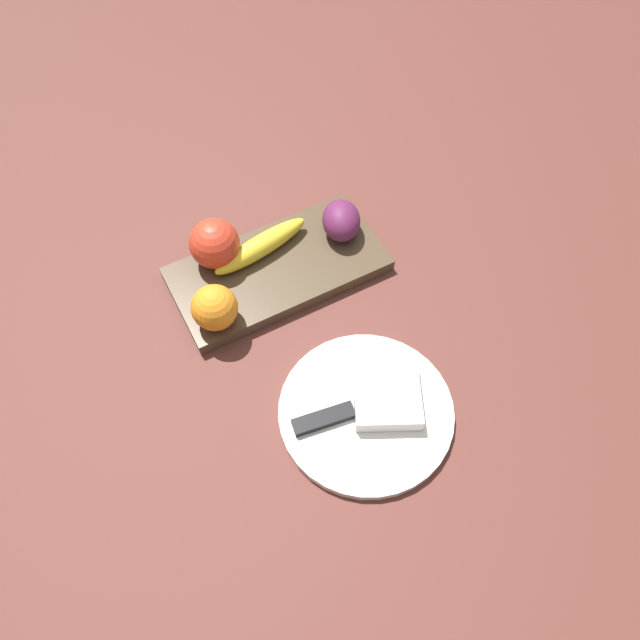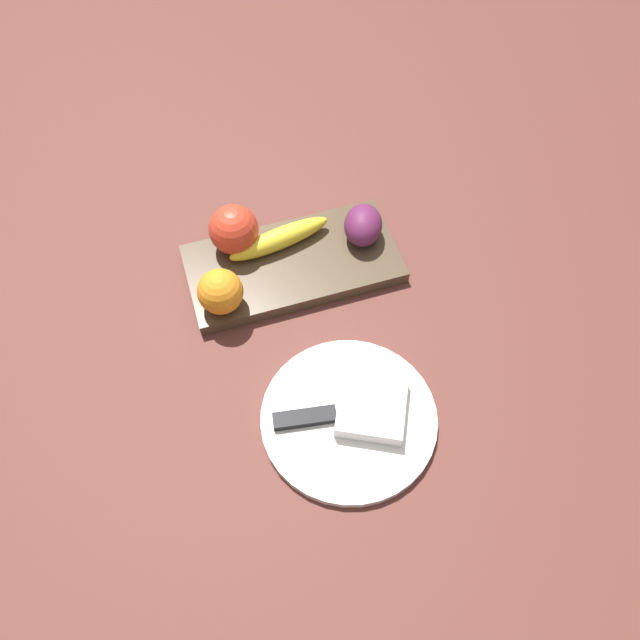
# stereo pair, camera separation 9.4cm
# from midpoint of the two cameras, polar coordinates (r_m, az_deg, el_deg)

# --- Properties ---
(ground_plane) EXTENTS (2.40, 2.40, 0.00)m
(ground_plane) POSITION_cam_midpoint_polar(r_m,az_deg,el_deg) (1.06, -6.32, 4.00)
(ground_plane) COLOR brown
(fruit_tray) EXTENTS (0.35, 0.17, 0.02)m
(fruit_tray) POSITION_cam_midpoint_polar(r_m,az_deg,el_deg) (1.05, -6.29, 4.43)
(fruit_tray) COLOR #4C3C2A
(fruit_tray) RESTS_ON ground_plane
(apple) EXTENTS (0.08, 0.08, 0.08)m
(apple) POSITION_cam_midpoint_polar(r_m,az_deg,el_deg) (1.03, -12.07, 6.54)
(apple) COLOR red
(apple) RESTS_ON fruit_tray
(banana) EXTENTS (0.18, 0.07, 0.04)m
(banana) POSITION_cam_midpoint_polar(r_m,az_deg,el_deg) (1.04, -7.93, 6.43)
(banana) COLOR yellow
(banana) RESTS_ON fruit_tray
(orange_near_apple) EXTENTS (0.07, 0.07, 0.07)m
(orange_near_apple) POSITION_cam_midpoint_polar(r_m,az_deg,el_deg) (0.96, -12.23, 0.88)
(orange_near_apple) COLOR orange
(orange_near_apple) RESTS_ON fruit_tray
(grape_bunch) EXTENTS (0.09, 0.10, 0.06)m
(grape_bunch) POSITION_cam_midpoint_polar(r_m,az_deg,el_deg) (1.05, -0.64, 8.76)
(grape_bunch) COLOR #5E214B
(grape_bunch) RESTS_ON fruit_tray
(dinner_plate) EXTENTS (0.25, 0.25, 0.01)m
(dinner_plate) POSITION_cam_midpoint_polar(r_m,az_deg,el_deg) (0.92, 1.33, -8.46)
(dinner_plate) COLOR white
(dinner_plate) RESTS_ON ground_plane
(folded_napkin) EXTENTS (0.13, 0.13, 0.03)m
(folded_napkin) POSITION_cam_midpoint_polar(r_m,az_deg,el_deg) (0.91, 3.11, -7.09)
(folded_napkin) COLOR white
(folded_napkin) RESTS_ON dinner_plate
(knife) EXTENTS (0.18, 0.05, 0.01)m
(knife) POSITION_cam_midpoint_polar(r_m,az_deg,el_deg) (0.90, -1.73, -8.86)
(knife) COLOR silver
(knife) RESTS_ON dinner_plate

